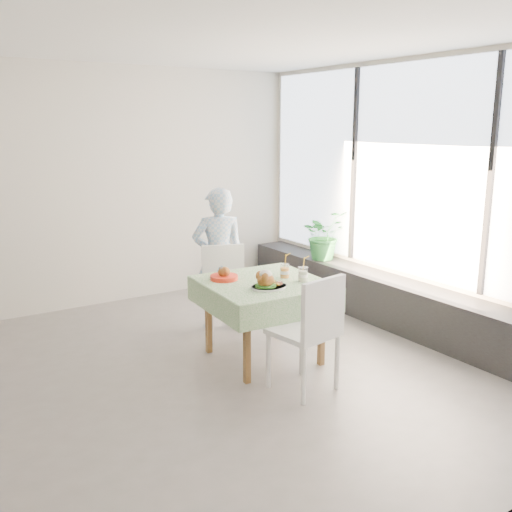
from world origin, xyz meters
TOP-DOWN VIEW (x-y plane):
  - floor at (0.00, 0.00)m, footprint 6.00×6.00m
  - ceiling at (0.00, 0.00)m, footprint 6.00×6.00m
  - wall_back at (0.00, 2.50)m, footprint 6.00×0.02m
  - wall_front at (0.00, -2.50)m, footprint 6.00×0.02m
  - wall_right at (3.00, 0.00)m, footprint 0.02×5.00m
  - window_pane at (2.97, 0.00)m, footprint 0.01×4.80m
  - window_ledge at (2.80, 0.00)m, footprint 0.40×4.80m
  - cafe_table at (1.12, 0.04)m, footprint 1.10×1.10m
  - chair_far at (1.11, 0.70)m, footprint 0.56×0.56m
  - chair_near at (1.05, -0.66)m, footprint 0.53×0.53m
  - diner at (1.18, 0.98)m, footprint 0.64×0.53m
  - main_dish at (1.02, -0.16)m, footprint 0.33×0.33m
  - juice_cup_orange at (1.35, 0.04)m, footprint 0.09×0.09m
  - juice_cup_lemonade at (1.42, -0.15)m, footprint 0.09×0.09m
  - second_dish at (0.85, 0.29)m, footprint 0.25×0.25m
  - potted_plant at (2.79, 1.21)m, footprint 0.56×0.49m

SIDE VIEW (x-z plane):
  - floor at x=0.00m, z-range 0.00..0.00m
  - window_ledge at x=2.80m, z-range 0.00..0.50m
  - chair_far at x=1.11m, z-range -0.18..0.75m
  - chair_near at x=1.05m, z-range -0.19..0.79m
  - cafe_table at x=1.12m, z-range 0.09..0.83m
  - diner at x=1.18m, z-range 0.00..1.50m
  - second_dish at x=0.85m, z-range 0.72..0.84m
  - main_dish at x=1.02m, z-range 0.71..0.88m
  - juice_cup_orange at x=1.35m, z-range 0.67..0.93m
  - juice_cup_lemonade at x=1.42m, z-range 0.67..0.93m
  - potted_plant at x=2.79m, z-range 0.50..1.11m
  - wall_back at x=0.00m, z-range 0.00..2.80m
  - wall_front at x=0.00m, z-range 0.00..2.80m
  - wall_right at x=3.00m, z-range 0.00..2.80m
  - window_pane at x=2.97m, z-range 0.56..2.74m
  - ceiling at x=0.00m, z-range 2.80..2.80m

